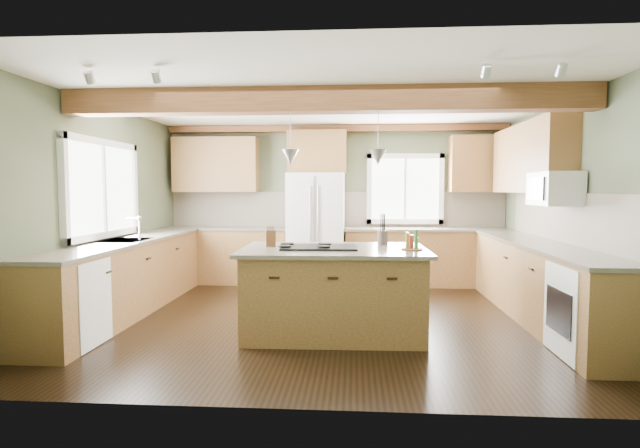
{
  "coord_description": "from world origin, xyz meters",
  "views": [
    {
      "loc": [
        0.32,
        -5.88,
        1.54
      ],
      "look_at": [
        -0.11,
        0.3,
        1.11
      ],
      "focal_mm": 28.0,
      "sensor_mm": 36.0,
      "label": 1
    }
  ],
  "objects": [
    {
      "name": "floor",
      "position": [
        0.0,
        0.0,
        0.0
      ],
      "size": [
        5.6,
        5.6,
        0.0
      ],
      "primitive_type": "plane",
      "color": "black",
      "rests_on": "ground"
    },
    {
      "name": "ceiling",
      "position": [
        0.0,
        0.0,
        2.6
      ],
      "size": [
        5.6,
        5.6,
        0.0
      ],
      "primitive_type": "plane",
      "rotation": [
        3.14,
        0.0,
        0.0
      ],
      "color": "silver",
      "rests_on": "wall_back"
    },
    {
      "name": "wall_back",
      "position": [
        0.0,
        2.5,
        1.3
      ],
      "size": [
        5.6,
        0.0,
        5.6
      ],
      "primitive_type": "plane",
      "rotation": [
        1.57,
        0.0,
        0.0
      ],
      "color": "#444E37",
      "rests_on": "ground"
    },
    {
      "name": "wall_left",
      "position": [
        -2.8,
        0.0,
        1.3
      ],
      "size": [
        0.0,
        5.0,
        5.0
      ],
      "primitive_type": "plane",
      "rotation": [
        1.57,
        0.0,
        1.57
      ],
      "color": "#444E37",
      "rests_on": "ground"
    },
    {
      "name": "wall_right",
      "position": [
        2.8,
        0.0,
        1.3
      ],
      "size": [
        0.0,
        5.0,
        5.0
      ],
      "primitive_type": "plane",
      "rotation": [
        1.57,
        0.0,
        -1.57
      ],
      "color": "#444E37",
      "rests_on": "ground"
    },
    {
      "name": "ceiling_beam",
      "position": [
        0.0,
        -0.63,
        2.47
      ],
      "size": [
        5.55,
        0.26,
        0.26
      ],
      "primitive_type": "cube",
      "color": "#502817",
      "rests_on": "ceiling"
    },
    {
      "name": "soffit_trim",
      "position": [
        0.0,
        2.4,
        2.54
      ],
      "size": [
        5.55,
        0.2,
        0.1
      ],
      "primitive_type": "cube",
      "color": "#502817",
      "rests_on": "ceiling"
    },
    {
      "name": "backsplash_back",
      "position": [
        0.0,
        2.48,
        1.21
      ],
      "size": [
        5.58,
        0.03,
        0.58
      ],
      "primitive_type": "cube",
      "color": "brown",
      "rests_on": "wall_back"
    },
    {
      "name": "backsplash_right",
      "position": [
        2.78,
        0.05,
        1.21
      ],
      "size": [
        0.03,
        3.7,
        0.58
      ],
      "primitive_type": "cube",
      "color": "brown",
      "rests_on": "wall_right"
    },
    {
      "name": "base_cab_back_left",
      "position": [
        -1.79,
        2.2,
        0.44
      ],
      "size": [
        2.02,
        0.6,
        0.88
      ],
      "primitive_type": "cube",
      "color": "brown",
      "rests_on": "floor"
    },
    {
      "name": "counter_back_left",
      "position": [
        -1.79,
        2.2,
        0.9
      ],
      "size": [
        2.06,
        0.64,
        0.04
      ],
      "primitive_type": "cube",
      "color": "#463E33",
      "rests_on": "base_cab_back_left"
    },
    {
      "name": "base_cab_back_right",
      "position": [
        1.49,
        2.2,
        0.44
      ],
      "size": [
        2.62,
        0.6,
        0.88
      ],
      "primitive_type": "cube",
      "color": "brown",
      "rests_on": "floor"
    },
    {
      "name": "counter_back_right",
      "position": [
        1.49,
        2.2,
        0.9
      ],
      "size": [
        2.66,
        0.64,
        0.04
      ],
      "primitive_type": "cube",
      "color": "#463E33",
      "rests_on": "base_cab_back_right"
    },
    {
      "name": "base_cab_left",
      "position": [
        -2.5,
        0.05,
        0.44
      ],
      "size": [
        0.6,
        3.7,
        0.88
      ],
      "primitive_type": "cube",
      "color": "brown",
      "rests_on": "floor"
    },
    {
      "name": "counter_left",
      "position": [
        -2.5,
        0.05,
        0.9
      ],
      "size": [
        0.64,
        3.74,
        0.04
      ],
      "primitive_type": "cube",
      "color": "#463E33",
      "rests_on": "base_cab_left"
    },
    {
      "name": "base_cab_right",
      "position": [
        2.5,
        0.05,
        0.44
      ],
      "size": [
        0.6,
        3.7,
        0.88
      ],
      "primitive_type": "cube",
      "color": "brown",
      "rests_on": "floor"
    },
    {
      "name": "counter_right",
      "position": [
        2.5,
        0.05,
        0.9
      ],
      "size": [
        0.64,
        3.74,
        0.04
      ],
      "primitive_type": "cube",
      "color": "#463E33",
      "rests_on": "base_cab_right"
    },
    {
      "name": "upper_cab_back_left",
      "position": [
        -1.99,
        2.33,
        1.95
      ],
      "size": [
        1.4,
        0.35,
        0.9
      ],
      "primitive_type": "cube",
      "color": "brown",
      "rests_on": "wall_back"
    },
    {
      "name": "upper_cab_over_fridge",
      "position": [
        -0.3,
        2.33,
        2.15
      ],
      "size": [
        0.96,
        0.35,
        0.7
      ],
      "primitive_type": "cube",
      "color": "brown",
      "rests_on": "wall_back"
    },
    {
      "name": "upper_cab_right",
      "position": [
        2.62,
        0.9,
        1.95
      ],
      "size": [
        0.35,
        2.2,
        0.9
      ],
      "primitive_type": "cube",
      "color": "brown",
      "rests_on": "wall_right"
    },
    {
      "name": "upper_cab_back_corner",
      "position": [
        2.3,
        2.33,
        1.95
      ],
      "size": [
        0.9,
        0.35,
        0.9
      ],
      "primitive_type": "cube",
      "color": "brown",
      "rests_on": "wall_back"
    },
    {
      "name": "window_left",
      "position": [
        -2.78,
        0.05,
        1.55
      ],
      "size": [
        0.04,
        1.6,
        1.05
      ],
      "primitive_type": "cube",
      "color": "white",
      "rests_on": "wall_left"
    },
    {
      "name": "window_back",
      "position": [
        1.15,
        2.48,
        1.55
      ],
      "size": [
        1.1,
        0.04,
        1.0
      ],
      "primitive_type": "cube",
      "color": "white",
      "rests_on": "wall_back"
    },
    {
      "name": "sink",
      "position": [
        -2.5,
        0.05,
        0.91
      ],
      "size": [
        0.5,
        0.65,
        0.03
      ],
      "primitive_type": "cube",
      "color": "#262628",
      "rests_on": "counter_left"
    },
    {
      "name": "faucet",
      "position": [
        -2.32,
        0.05,
        1.05
      ],
      "size": [
        0.02,
        0.02,
        0.28
      ],
      "primitive_type": "cylinder",
      "color": "#B2B2B7",
      "rests_on": "sink"
    },
    {
      "name": "dishwasher",
      "position": [
        -2.49,
        -1.25,
        0.43
      ],
      "size": [
        0.6,
        0.6,
        0.84
      ],
      "primitive_type": "cube",
      "color": "white",
      "rests_on": "floor"
    },
    {
      "name": "oven",
      "position": [
        2.49,
        -1.25,
        0.43
      ],
      "size": [
        0.6,
        0.72,
        0.84
      ],
      "primitive_type": "cube",
      "color": "white",
      "rests_on": "floor"
    },
    {
      "name": "microwave",
      "position": [
        2.58,
        -0.05,
        1.55
      ],
      "size": [
        0.4,
        0.7,
        0.38
      ],
      "primitive_type": "cube",
      "color": "white",
      "rests_on": "wall_right"
    },
    {
      "name": "pendant_left",
      "position": [
        -0.36,
        -0.64,
        1.88
      ],
      "size": [
        0.18,
        0.18,
        0.16
      ],
      "primitive_type": "cone",
      "rotation": [
        3.14,
        0.0,
        0.0
      ],
      "color": "#B2B2B7",
      "rests_on": "ceiling"
    },
    {
      "name": "pendant_right",
      "position": [
        0.56,
        -0.61,
        1.88
      ],
      "size": [
        0.18,
        0.18,
        0.16
      ],
      "primitive_type": "cone",
      "rotation": [
        3.14,
        0.0,
        0.0
      ],
      "color": "#B2B2B7",
      "rests_on": "ceiling"
    },
    {
      "name": "refrigerator",
      "position": [
        -0.3,
        2.12,
        0.9
      ],
      "size": [
        0.9,
        0.74,
        1.8
      ],
      "primitive_type": "cube",
      "color": "white",
      "rests_on": "floor"
    },
    {
      "name": "island",
      "position": [
        0.1,
        -0.63,
        0.44
      ],
      "size": [
        1.86,
        1.16,
        0.88
      ],
      "primitive_type": "cube",
      "rotation": [
        0.0,
        0.0,
        0.02
      ],
      "color": "brown",
      "rests_on": "floor"
    },
    {
      "name": "island_top",
      "position": [
        0.1,
        -0.63,
        0.9
      ],
      "size": [
        1.99,
        1.29,
        0.04
      ],
      "primitive_type": "cube",
      "rotation": [
        0.0,
        0.0,
        0.02
      ],
      "color": "#463E33",
      "rests_on": "island"
    },
    {
      "name": "cooktop",
      "position": [
        -0.05,
        -0.63,
        0.93
      ],
      "size": [
        0.81,
        0.55,
        0.02
      ],
      "primitive_type": "cube",
      "rotation": [
        0.0,
        0.0,
        0.02
      ],
      "color": "black",
      "rests_on": "island_top"
    },
    {
      "name": "knife_block",
      "position": [
        -0.6,
        -0.51,
        1.01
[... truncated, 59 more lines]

